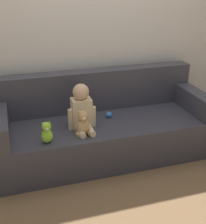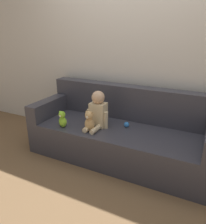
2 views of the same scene
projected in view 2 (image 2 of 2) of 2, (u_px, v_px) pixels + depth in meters
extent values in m
plane|color=brown|center=(119.00, 156.00, 2.74)|extent=(12.00, 12.00, 0.00)
cube|color=silver|center=(137.00, 46.00, 2.69)|extent=(8.00, 0.05, 2.60)
cube|color=#383842|center=(119.00, 142.00, 2.66)|extent=(2.16, 0.82, 0.40)
cube|color=#383842|center=(130.00, 102.00, 2.78)|extent=(2.16, 0.18, 0.43)
cube|color=#383842|center=(52.00, 106.00, 2.97)|extent=(0.16, 0.82, 0.22)
cube|color=beige|center=(98.00, 115.00, 2.58)|extent=(0.18, 0.14, 0.29)
sphere|color=tan|center=(98.00, 97.00, 2.51)|extent=(0.15, 0.15, 0.15)
cylinder|color=beige|center=(88.00, 128.00, 2.51)|extent=(0.06, 0.18, 0.06)
cylinder|color=beige|center=(95.00, 129.00, 2.47)|extent=(0.06, 0.18, 0.06)
cylinder|color=beige|center=(89.00, 117.00, 2.63)|extent=(0.05, 0.05, 0.20)
cylinder|color=beige|center=(106.00, 120.00, 2.53)|extent=(0.05, 0.05, 0.20)
ellipsoid|color=tan|center=(90.00, 124.00, 2.48)|extent=(0.12, 0.10, 0.16)
sphere|color=tan|center=(89.00, 115.00, 2.43)|extent=(0.10, 0.10, 0.10)
sphere|color=tan|center=(87.00, 112.00, 2.43)|extent=(0.03, 0.03, 0.03)
sphere|color=tan|center=(91.00, 113.00, 2.41)|extent=(0.03, 0.03, 0.03)
sphere|color=beige|center=(87.00, 117.00, 2.40)|extent=(0.03, 0.03, 0.03)
cylinder|color=tan|center=(85.00, 129.00, 2.51)|extent=(0.04, 0.06, 0.04)
cylinder|color=tan|center=(93.00, 131.00, 2.46)|extent=(0.04, 0.06, 0.04)
ellipsoid|color=#8CD133|center=(63.00, 122.00, 2.58)|extent=(0.10, 0.08, 0.13)
sphere|color=#8CD133|center=(62.00, 115.00, 2.54)|extent=(0.08, 0.08, 0.08)
sphere|color=#8CD133|center=(60.00, 112.00, 2.54)|extent=(0.02, 0.02, 0.02)
sphere|color=#8CD133|center=(64.00, 113.00, 2.52)|extent=(0.02, 0.02, 0.02)
sphere|color=beige|center=(60.00, 116.00, 2.52)|extent=(0.03, 0.03, 0.03)
sphere|color=#337FDB|center=(127.00, 124.00, 2.59)|extent=(0.06, 0.06, 0.06)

